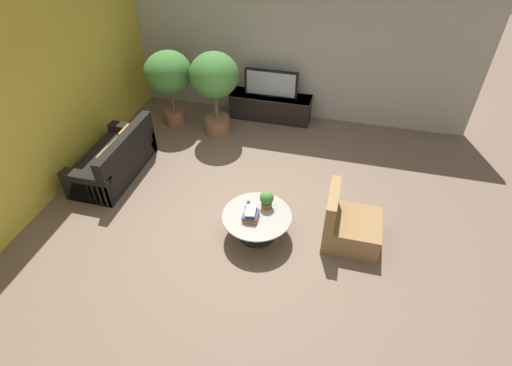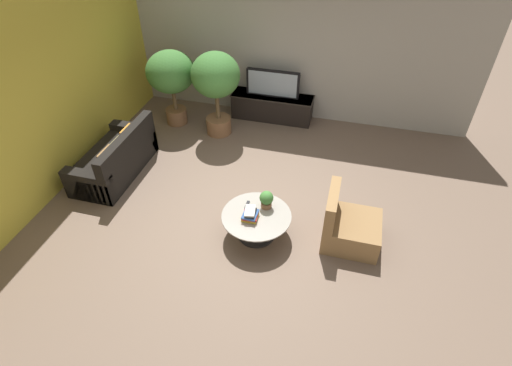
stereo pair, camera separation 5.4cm
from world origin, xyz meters
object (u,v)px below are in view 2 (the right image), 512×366
(media_console, at_px, (272,107))
(couch_by_wall, at_px, (116,159))
(coffee_table, at_px, (256,221))
(potted_palm_tall, at_px, (171,75))
(television, at_px, (273,84))
(potted_plant_tabletop, at_px, (266,199))
(potted_palm_corner, at_px, (216,81))
(armchair_wicker, at_px, (348,227))

(media_console, distance_m, couch_by_wall, 3.40)
(coffee_table, bearing_deg, couch_by_wall, 163.29)
(potted_palm_tall, bearing_deg, coffee_table, -47.80)
(television, distance_m, coffee_table, 3.49)
(television, height_order, couch_by_wall, television)
(potted_plant_tabletop, bearing_deg, potted_palm_corner, 123.58)
(potted_palm_corner, bearing_deg, media_console, 42.08)
(potted_palm_corner, bearing_deg, potted_plant_tabletop, -56.42)
(potted_palm_corner, relative_size, potted_plant_tabletop, 6.00)
(television, height_order, potted_palm_tall, potted_palm_tall)
(coffee_table, height_order, couch_by_wall, couch_by_wall)
(media_console, xyz_separation_m, television, (0.00, -0.00, 0.53))
(media_console, distance_m, coffee_table, 3.45)
(television, bearing_deg, media_console, 90.00)
(television, bearing_deg, armchair_wicker, -59.44)
(potted_palm_tall, distance_m, potted_palm_corner, 1.00)
(media_console, relative_size, armchair_wicker, 2.00)
(media_console, distance_m, potted_palm_corner, 1.51)
(media_console, height_order, potted_palm_corner, potted_palm_corner)
(couch_by_wall, height_order, potted_plant_tabletop, couch_by_wall)
(couch_by_wall, relative_size, armchair_wicker, 1.98)
(coffee_table, xyz_separation_m, potted_palm_tall, (-2.47, 2.72, 0.78))
(coffee_table, xyz_separation_m, couch_by_wall, (-2.79, 0.84, 0.00))
(media_console, xyz_separation_m, potted_palm_corner, (-0.92, -0.83, 0.86))
(media_console, height_order, potted_plant_tabletop, potted_plant_tabletop)
(coffee_table, xyz_separation_m, armchair_wicker, (1.31, 0.24, -0.01))
(potted_plant_tabletop, bearing_deg, potted_palm_tall, 135.59)
(media_console, height_order, armchair_wicker, armchair_wicker)
(media_console, xyz_separation_m, potted_palm_tall, (-1.91, -0.68, 0.79))
(media_console, xyz_separation_m, coffee_table, (0.56, -3.41, 0.01))
(television, bearing_deg, potted_palm_tall, -160.32)
(media_console, relative_size, potted_palm_corner, 1.03)
(armchair_wicker, relative_size, potted_plant_tabletop, 3.08)
(coffee_table, bearing_deg, media_console, 99.29)
(media_console, relative_size, potted_palm_tall, 1.11)
(armchair_wicker, relative_size, potted_palm_corner, 0.51)
(television, relative_size, potted_palm_corner, 0.66)
(potted_palm_tall, relative_size, potted_palm_corner, 0.92)
(television, xyz_separation_m, potted_palm_corner, (-0.92, -0.83, 0.33))
(media_console, bearing_deg, armchair_wicker, -59.45)
(coffee_table, distance_m, potted_palm_tall, 3.76)
(television, height_order, potted_palm_corner, potted_palm_corner)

